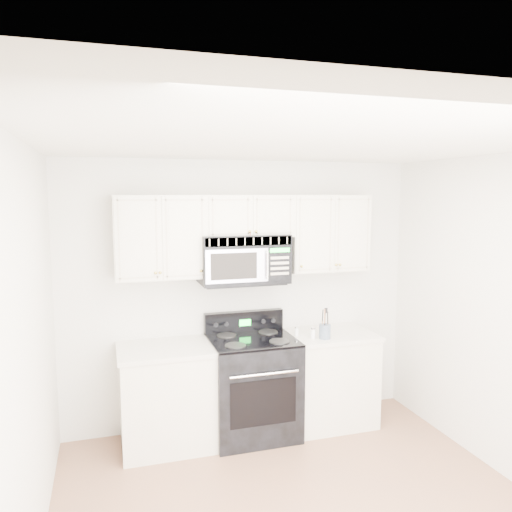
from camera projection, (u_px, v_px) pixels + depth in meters
name	position (u px, v px, depth m)	size (l,w,h in m)	color
room	(313.00, 344.00, 3.28)	(3.51, 3.51, 2.61)	brown
base_cabinet_left	(167.00, 400.00, 4.52)	(0.86, 0.65, 0.92)	silver
base_cabinet_right	(328.00, 381.00, 4.98)	(0.86, 0.65, 0.92)	silver
range	(252.00, 385.00, 4.72)	(0.79, 0.72, 1.13)	black
upper_cabinets	(247.00, 231.00, 4.70)	(2.44, 0.37, 0.75)	silver
microwave	(243.00, 258.00, 4.68)	(0.82, 0.46, 0.46)	black
utensil_crock	(325.00, 331.00, 4.71)	(0.11, 0.11, 0.29)	slate
shaker_salt	(297.00, 331.00, 4.81)	(0.04, 0.04, 0.09)	white
shaker_pepper	(313.00, 333.00, 4.71)	(0.05, 0.05, 0.11)	white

